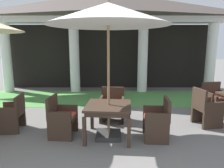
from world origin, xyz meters
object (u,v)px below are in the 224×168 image
patio_chair_near_foreground_west (206,109)px  patio_chair_mid_right_north (112,105)px  patio_table_mid_right (109,109)px  patio_chair_mid_right_west (62,118)px  patio_umbrella_mid_right (108,16)px  patio_chair_mid_left_east (12,114)px  patio_chair_near_foreground_north (215,98)px  patio_chair_mid_right_east (158,120)px

patio_chair_near_foreground_west → patio_chair_mid_right_north: 2.35m
patio_table_mid_right → patio_chair_mid_right_west: size_ratio=1.14×
patio_chair_near_foreground_west → patio_table_mid_right: patio_chair_near_foreground_west is taller
patio_chair_mid_right_west → patio_umbrella_mid_right: bearing=90.0°
patio_umbrella_mid_right → patio_chair_mid_right_west: 2.38m
patio_table_mid_right → patio_chair_mid_right_west: (-1.04, 0.08, -0.23)m
patio_chair_mid_left_east → patio_chair_near_foreground_west: bearing=-91.7°
patio_chair_near_foreground_north → patio_chair_mid_right_north: bearing=4.1°
patio_table_mid_right → patio_chair_mid_right_east: bearing=-4.4°
patio_chair_mid_left_east → patio_chair_mid_right_west: 1.27m
patio_chair_mid_left_east → patio_chair_mid_right_west: size_ratio=0.94×
patio_chair_near_foreground_north → patio_umbrella_mid_right: bearing=19.5°
patio_chair_near_foreground_north → patio_chair_mid_left_east: bearing=4.4°
patio_table_mid_right → patio_chair_mid_right_east: patio_chair_mid_right_east is taller
patio_chair_mid_right_east → patio_umbrella_mid_right: bearing=90.0°
patio_umbrella_mid_right → patio_chair_mid_right_west: size_ratio=3.22×
patio_chair_near_foreground_west → patio_chair_mid_right_east: patio_chair_near_foreground_west is taller
patio_chair_mid_right_west → patio_chair_mid_right_north: patio_chair_mid_right_west is taller
patio_chair_mid_right_north → patio_chair_mid_left_east: bearing=19.9°
patio_table_mid_right → patio_chair_mid_left_east: bearing=170.3°
patio_umbrella_mid_right → patio_chair_near_foreground_west: bearing=16.0°
patio_chair_near_foreground_west → patio_chair_mid_left_east: patio_chair_near_foreground_west is taller
patio_umbrella_mid_right → patio_chair_mid_right_north: (0.08, 1.04, -2.14)m
patio_chair_near_foreground_west → patio_chair_mid_left_east: size_ratio=1.12×
patio_chair_mid_left_east → patio_chair_mid_right_north: patio_chair_mid_right_north is taller
patio_table_mid_right → patio_chair_mid_right_north: bearing=85.6°
patio_chair_mid_right_east → patio_table_mid_right: bearing=90.0°
patio_chair_near_foreground_north → patio_chair_mid_left_east: size_ratio=1.03×
patio_chair_near_foreground_north → patio_umbrella_mid_right: patio_umbrella_mid_right is taller
patio_umbrella_mid_right → patio_chair_mid_right_east: size_ratio=3.21×
patio_chair_mid_right_west → patio_chair_mid_right_north: (1.12, 0.95, 0.00)m
patio_chair_mid_right_west → patio_chair_near_foreground_west: bearing=104.4°
patio_table_mid_right → patio_umbrella_mid_right: patio_umbrella_mid_right is taller
patio_umbrella_mid_right → patio_chair_mid_right_west: (-1.04, 0.08, -2.14)m
patio_chair_near_foreground_north → patio_table_mid_right: patio_chair_near_foreground_north is taller
patio_chair_near_foreground_west → patio_chair_mid_right_west: 3.49m
patio_chair_near_foreground_north → patio_chair_mid_right_east: bearing=31.2°
patio_chair_near_foreground_north → patio_chair_mid_right_north: patio_chair_mid_right_north is taller
patio_chair_near_foreground_west → patio_table_mid_right: (-2.40, -0.69, 0.21)m
patio_chair_near_foreground_west → patio_chair_mid_right_north: patio_chair_near_foreground_west is taller
patio_chair_mid_left_east → patio_umbrella_mid_right: (2.27, -0.39, 2.15)m
patio_umbrella_mid_right → patio_chair_mid_left_east: bearing=170.3°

